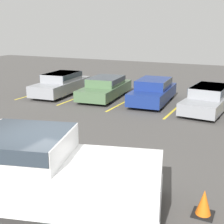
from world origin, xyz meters
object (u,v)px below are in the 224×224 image
at_px(parked_sedan_c, 153,90).
at_px(parked_sedan_a, 62,83).
at_px(pickup_truck, 37,170).
at_px(parked_sedan_b, 105,87).
at_px(parked_sedan_d, 209,97).
at_px(traffic_cone, 204,204).

bearing_deg(parked_sedan_c, parked_sedan_a, -91.30).
relative_size(pickup_truck, parked_sedan_a, 1.25).
bearing_deg(parked_sedan_b, parked_sedan_a, -90.05).
relative_size(pickup_truck, parked_sedan_c, 1.38).
height_order(parked_sedan_a, parked_sedan_d, parked_sedan_a).
bearing_deg(parked_sedan_d, parked_sedan_c, -90.49).
xyz_separation_m(parked_sedan_a, parked_sedan_b, (2.89, 0.30, -0.06)).
height_order(pickup_truck, traffic_cone, pickup_truck).
distance_m(parked_sedan_a, traffic_cone, 13.90).
relative_size(pickup_truck, traffic_cone, 10.05).
height_order(parked_sedan_d, traffic_cone, parked_sedan_d).
relative_size(parked_sedan_a, parked_sedan_d, 1.00).
distance_m(parked_sedan_a, parked_sedan_b, 2.90).
relative_size(parked_sedan_b, parked_sedan_c, 1.09).
height_order(parked_sedan_b, traffic_cone, parked_sedan_b).
bearing_deg(pickup_truck, parked_sedan_b, 93.80).
distance_m(parked_sedan_c, parked_sedan_d, 3.02).
xyz_separation_m(parked_sedan_b, traffic_cone, (7.38, -9.65, -0.36)).
height_order(pickup_truck, parked_sedan_c, pickup_truck).
bearing_deg(parked_sedan_a, pickup_truck, 27.49).
bearing_deg(pickup_truck, parked_sedan_a, 106.85).
distance_m(parked_sedan_c, traffic_cone, 10.63).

